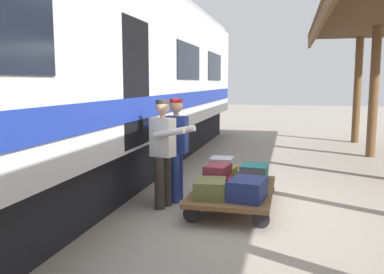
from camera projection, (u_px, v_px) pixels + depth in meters
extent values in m
plane|color=gray|center=(267.00, 212.00, 6.23)|extent=(60.00, 60.00, 0.00)
cylinder|color=brown|center=(357.00, 90.00, 13.28)|extent=(0.24, 0.24, 3.40)
cylinder|color=brown|center=(374.00, 93.00, 10.67)|extent=(0.24, 0.24, 3.40)
cube|color=silver|center=(51.00, 59.00, 6.74)|extent=(3.00, 19.53, 2.90)
cube|color=black|center=(56.00, 172.00, 6.99)|extent=(2.55, 18.55, 0.90)
cube|color=navy|center=(138.00, 109.00, 6.50)|extent=(0.03, 19.14, 0.36)
cube|color=black|center=(215.00, 67.00, 12.97)|extent=(0.02, 2.15, 0.84)
cube|color=black|center=(189.00, 62.00, 9.67)|extent=(0.02, 2.15, 0.84)
cube|color=black|center=(134.00, 83.00, 6.46)|extent=(0.12, 1.10, 2.00)
cube|color=brown|center=(234.00, 190.00, 6.42)|extent=(1.21, 2.03, 0.07)
cylinder|color=black|center=(261.00, 219.00, 5.55)|extent=(0.25, 0.05, 0.25)
cylinder|color=black|center=(192.00, 214.00, 5.77)|extent=(0.25, 0.05, 0.25)
cylinder|color=black|center=(267.00, 189.00, 7.11)|extent=(0.25, 0.05, 0.25)
cylinder|color=black|center=(213.00, 186.00, 7.34)|extent=(0.25, 0.05, 0.25)
cube|color=black|center=(251.00, 181.00, 6.34)|extent=(0.41, 0.57, 0.27)
cube|color=brown|center=(210.00, 188.00, 5.92)|extent=(0.51, 0.59, 0.25)
cube|color=maroon|center=(217.00, 181.00, 6.47)|extent=(0.55, 0.63, 0.19)
cube|color=gold|center=(222.00, 173.00, 7.00)|extent=(0.48, 0.58, 0.21)
cube|color=navy|center=(248.00, 189.00, 5.80)|extent=(0.55, 0.66, 0.29)
cube|color=#1E666B|center=(254.00, 173.00, 6.87)|extent=(0.45, 0.51, 0.28)
cube|color=#9EA0A5|center=(222.00, 162.00, 6.97)|extent=(0.37, 0.41, 0.17)
cube|color=maroon|center=(218.00, 170.00, 6.45)|extent=(0.40, 0.53, 0.17)
cylinder|color=navy|center=(178.00, 175.00, 6.90)|extent=(0.16, 0.16, 0.82)
cylinder|color=navy|center=(175.00, 178.00, 6.71)|extent=(0.16, 0.16, 0.82)
cube|color=navy|center=(176.00, 134.00, 6.71)|extent=(0.37, 0.23, 0.60)
cylinder|color=tan|center=(176.00, 114.00, 6.66)|extent=(0.09, 0.09, 0.06)
sphere|color=tan|center=(176.00, 106.00, 6.65)|extent=(0.22, 0.22, 0.22)
cylinder|color=#A51919|center=(176.00, 101.00, 6.63)|extent=(0.21, 0.21, 0.06)
cylinder|color=navy|center=(167.00, 127.00, 6.91)|extent=(0.53, 0.12, 0.21)
cylinder|color=navy|center=(160.00, 129.00, 6.60)|extent=(0.53, 0.12, 0.21)
cylinder|color=#332D28|center=(160.00, 183.00, 6.36)|extent=(0.16, 0.16, 0.82)
cylinder|color=#332D28|center=(167.00, 181.00, 6.53)|extent=(0.16, 0.16, 0.82)
cube|color=silver|center=(163.00, 137.00, 6.35)|extent=(0.41, 0.31, 0.60)
cylinder|color=tan|center=(162.00, 116.00, 6.31)|extent=(0.09, 0.09, 0.06)
sphere|color=tan|center=(162.00, 107.00, 6.29)|extent=(0.22, 0.22, 0.22)
cylinder|color=#332D28|center=(162.00, 102.00, 6.28)|extent=(0.21, 0.21, 0.06)
cylinder|color=silver|center=(169.00, 133.00, 6.09)|extent=(0.54, 0.24, 0.21)
cylinder|color=silver|center=(180.00, 131.00, 6.37)|extent=(0.54, 0.24, 0.21)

